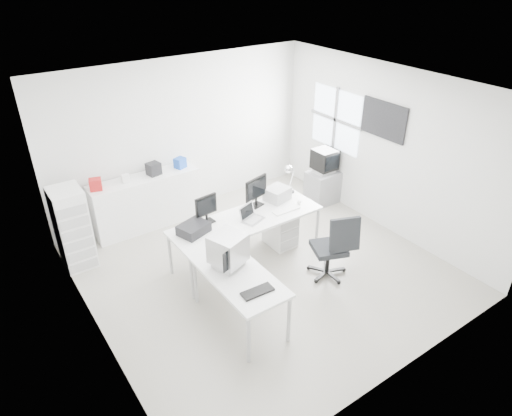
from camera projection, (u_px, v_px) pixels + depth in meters
floor at (263, 269)px, 7.07m from camera, size 5.00×5.00×0.01m
ceiling at (265, 89)px, 5.69m from camera, size 5.00×5.00×0.01m
back_wall at (183, 137)px, 8.16m from camera, size 5.00×0.02×2.80m
left_wall at (84, 247)px, 5.14m from camera, size 0.02×5.00×2.80m
right_wall at (385, 150)px, 7.62m from camera, size 0.02×5.00×2.80m
window at (336, 119)px, 8.37m from camera, size 0.02×1.20×1.10m
wall_picture at (384, 120)px, 7.43m from camera, size 0.04×0.90×0.60m
main_desk at (247, 239)px, 7.13m from camera, size 2.40×0.80×0.75m
side_desk at (240, 298)px, 5.92m from camera, size 0.70×1.40×0.75m
drawer_pedestal at (280, 228)px, 7.55m from camera, size 0.40×0.50×0.60m
inkjet_printer at (194, 229)px, 6.55m from camera, size 0.50×0.44×0.15m
lcd_monitor_small at (206, 209)px, 6.73m from camera, size 0.38×0.24×0.45m
lcd_monitor_large at (256, 192)px, 7.17m from camera, size 0.49×0.30×0.48m
laptop at (253, 215)px, 6.84m from camera, size 0.38×0.39×0.20m
white_keyboard at (286, 210)px, 7.15m from camera, size 0.46×0.14×0.02m
white_mouse at (299, 202)px, 7.32m from camera, size 0.07×0.07×0.07m
laser_printer at (277, 194)px, 7.42m from camera, size 0.43×0.39×0.21m
desk_lamp at (291, 179)px, 7.58m from camera, size 0.17×0.17×0.47m
crt_monitor at (228, 252)px, 5.81m from camera, size 0.47×0.47×0.42m
black_keyboard at (257, 292)px, 5.44m from camera, size 0.41×0.18×0.03m
office_chair at (329, 245)px, 6.71m from camera, size 0.79×0.79×1.06m
tv_cabinet at (323, 187)px, 8.82m from camera, size 0.58×0.47×0.63m
crt_tv at (325, 161)px, 8.56m from camera, size 0.50×0.48×0.45m
sideboard at (147, 202)px, 7.98m from camera, size 1.89×0.47×0.95m
clutter_box_a at (96, 184)px, 7.30m from camera, size 0.23×0.21×0.19m
clutter_box_b at (126, 178)px, 7.56m from camera, size 0.14×0.13×0.13m
clutter_box_c at (154, 169)px, 7.79m from camera, size 0.25×0.23×0.21m
clutter_box_d at (180, 163)px, 8.05m from camera, size 0.22×0.21×0.18m
clutter_bottle at (76, 187)px, 7.17m from camera, size 0.07×0.07×0.22m
filing_cabinet at (73, 228)px, 6.89m from camera, size 0.46×0.54×1.30m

